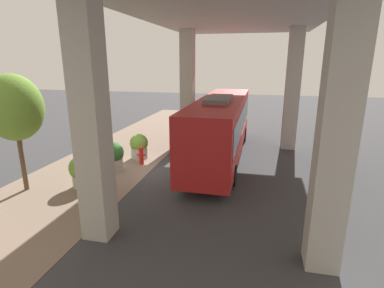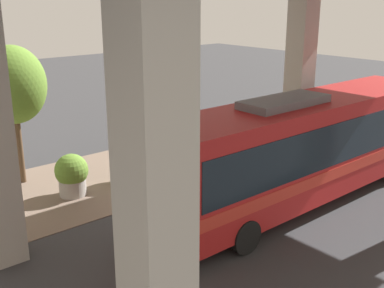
{
  "view_description": "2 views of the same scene",
  "coord_description": "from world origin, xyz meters",
  "px_view_note": "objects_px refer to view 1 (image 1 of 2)",
  "views": [
    {
      "loc": [
        5.56,
        -14.35,
        5.71
      ],
      "look_at": [
        1.83,
        1.84,
        1.1
      ],
      "focal_mm": 28.0,
      "sensor_mm": 36.0,
      "label": 1
    },
    {
      "loc": [
        12.64,
        -9.91,
        6.92
      ],
      "look_at": [
        0.97,
        0.02,
        2.14
      ],
      "focal_mm": 45.0,
      "sensor_mm": 36.0,
      "label": 2
    }
  ],
  "objects_px": {
    "planter_back": "(82,171)",
    "bus": "(221,124)",
    "planter_front": "(139,146)",
    "street_tree_near": "(14,108)",
    "planter_middle": "(113,156)",
    "fire_hydrant": "(141,155)"
  },
  "relations": [
    {
      "from": "planter_front",
      "to": "street_tree_near",
      "type": "height_order",
      "value": "street_tree_near"
    },
    {
      "from": "planter_front",
      "to": "planter_back",
      "type": "xyz_separation_m",
      "value": [
        -0.9,
        -4.58,
        0.03
      ]
    },
    {
      "from": "planter_middle",
      "to": "bus",
      "type": "bearing_deg",
      "value": 33.99
    },
    {
      "from": "street_tree_near",
      "to": "planter_back",
      "type": "bearing_deg",
      "value": 19.92
    },
    {
      "from": "bus",
      "to": "planter_back",
      "type": "xyz_separation_m",
      "value": [
        -5.64,
        -5.87,
        -1.29
      ]
    },
    {
      "from": "bus",
      "to": "street_tree_near",
      "type": "height_order",
      "value": "street_tree_near"
    },
    {
      "from": "street_tree_near",
      "to": "planter_middle",
      "type": "bearing_deg",
      "value": 49.27
    },
    {
      "from": "planter_back",
      "to": "fire_hydrant",
      "type": "bearing_deg",
      "value": 68.08
    },
    {
      "from": "planter_back",
      "to": "street_tree_near",
      "type": "relative_size",
      "value": 0.3
    },
    {
      "from": "bus",
      "to": "planter_front",
      "type": "xyz_separation_m",
      "value": [
        -4.74,
        -1.29,
        -1.32
      ]
    },
    {
      "from": "planter_front",
      "to": "bus",
      "type": "bearing_deg",
      "value": 15.25
    },
    {
      "from": "bus",
      "to": "planter_front",
      "type": "relative_size",
      "value": 8.31
    },
    {
      "from": "planter_front",
      "to": "planter_back",
      "type": "distance_m",
      "value": 4.67
    },
    {
      "from": "planter_front",
      "to": "planter_back",
      "type": "relative_size",
      "value": 0.98
    },
    {
      "from": "fire_hydrant",
      "to": "planter_front",
      "type": "xyz_separation_m",
      "value": [
        -0.54,
        1.01,
        0.22
      ]
    },
    {
      "from": "planter_front",
      "to": "street_tree_near",
      "type": "distance_m",
      "value": 7.04
    },
    {
      "from": "planter_front",
      "to": "planter_middle",
      "type": "distance_m",
      "value": 2.35
    },
    {
      "from": "planter_middle",
      "to": "planter_back",
      "type": "height_order",
      "value": "planter_middle"
    },
    {
      "from": "planter_back",
      "to": "planter_middle",
      "type": "bearing_deg",
      "value": 81.64
    },
    {
      "from": "planter_back",
      "to": "bus",
      "type": "bearing_deg",
      "value": 46.18
    },
    {
      "from": "planter_middle",
      "to": "fire_hydrant",
      "type": "bearing_deg",
      "value": 49.14
    },
    {
      "from": "planter_back",
      "to": "planter_front",
      "type": "bearing_deg",
      "value": 78.94
    }
  ]
}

